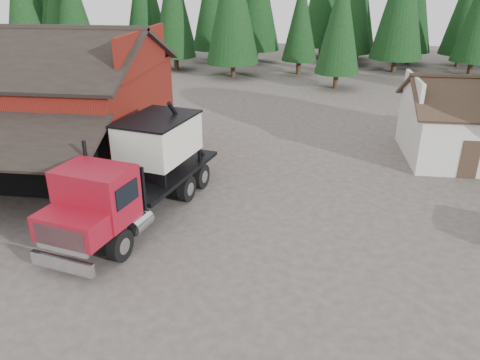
# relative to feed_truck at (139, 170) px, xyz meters

# --- Properties ---
(ground) EXTENTS (120.00, 120.00, 0.00)m
(ground) POSITION_rel_feed_truck_xyz_m (3.49, -4.03, -2.09)
(ground) COLOR #4C423C
(ground) RESTS_ON ground
(red_barn) EXTENTS (12.80, 13.63, 7.18)m
(red_barn) POSITION_rel_feed_truck_xyz_m (-7.51, 5.87, 0.60)
(red_barn) COLOR maroon
(red_barn) RESTS_ON ground
(conifer_backdrop) EXTENTS (76.00, 16.00, 16.00)m
(conifer_backdrop) POSITION_rel_feed_truck_xyz_m (3.49, 37.97, -2.09)
(conifer_backdrop) COLOR black
(conifer_backdrop) RESTS_ON ground
(near_pine_a) EXTENTS (4.40, 4.40, 11.40)m
(near_pine_a) POSITION_rel_feed_truck_xyz_m (-18.51, 23.97, 4.30)
(near_pine_a) COLOR #382619
(near_pine_a) RESTS_ON ground
(near_pine_b) EXTENTS (3.96, 3.96, 10.40)m
(near_pine_b) POSITION_rel_feed_truck_xyz_m (9.49, 25.97, 3.80)
(near_pine_b) COLOR #382619
(near_pine_b) RESTS_ON ground
(feed_truck) EXTENTS (4.87, 10.25, 4.47)m
(feed_truck) POSITION_rel_feed_truck_xyz_m (0.00, 0.00, 0.00)
(feed_truck) COLOR black
(feed_truck) RESTS_ON ground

